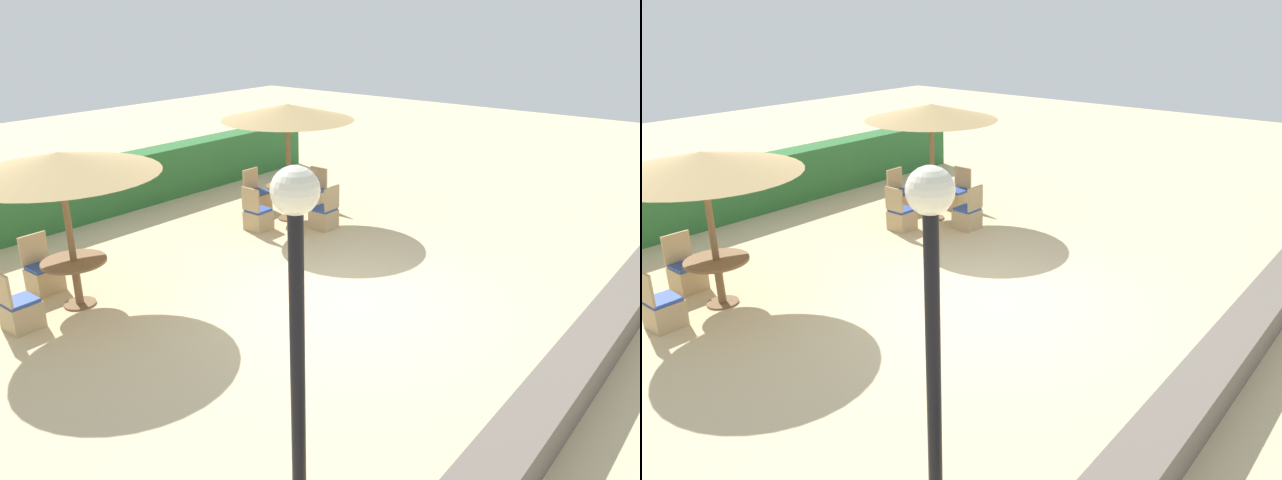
{
  "view_description": "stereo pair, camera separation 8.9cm",
  "coord_description": "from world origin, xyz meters",
  "views": [
    {
      "loc": [
        -7.19,
        -5.08,
        4.36
      ],
      "look_at": [
        0.0,
        0.6,
        0.9
      ],
      "focal_mm": 35.0,
      "sensor_mm": 36.0,
      "label": 1
    },
    {
      "loc": [
        -7.13,
        -5.15,
        4.36
      ],
      "look_at": [
        0.0,
        0.6,
        0.9
      ],
      "focal_mm": 35.0,
      "sensor_mm": 36.0,
      "label": 2
    }
  ],
  "objects": [
    {
      "name": "patio_chair_back_right_west",
      "position": [
        1.56,
        3.47,
        0.26
      ],
      "size": [
        0.46,
        0.46,
        0.93
      ],
      "rotation": [
        0.0,
        0.0,
        -1.57
      ],
      "color": "tan",
      "rests_on": "ground_plane"
    },
    {
      "name": "patio_chair_back_right_south",
      "position": [
        2.47,
        2.43,
        0.26
      ],
      "size": [
        0.46,
        0.46,
        0.93
      ],
      "color": "tan",
      "rests_on": "ground_plane"
    },
    {
      "name": "patio_chair_back_right_north",
      "position": [
        2.51,
        4.38,
        0.26
      ],
      "size": [
        0.46,
        0.46,
        0.93
      ],
      "rotation": [
        0.0,
        0.0,
        3.14
      ],
      "color": "tan",
      "rests_on": "ground_plane"
    },
    {
      "name": "stone_border",
      "position": [
        0.0,
        -3.48,
        0.24
      ],
      "size": [
        10.0,
        0.56,
        0.49
      ],
      "primitive_type": "cube",
      "color": "#6B6056",
      "rests_on": "ground_plane"
    },
    {
      "name": "patio_chair_back_left_north",
      "position": [
        -2.73,
        4.14,
        0.26
      ],
      "size": [
        0.46,
        0.46,
        0.93
      ],
      "rotation": [
        0.0,
        0.0,
        3.14
      ],
      "color": "tan",
      "rests_on": "ground_plane"
    },
    {
      "name": "hedge_row",
      "position": [
        0.0,
        6.88,
        0.6
      ],
      "size": [
        13.0,
        0.7,
        1.19
      ],
      "primitive_type": "cube",
      "color": "#2D6B33",
      "rests_on": "ground_plane"
    },
    {
      "name": "lamp_post",
      "position": [
        -3.99,
        -2.33,
        2.35
      ],
      "size": [
        0.36,
        0.36,
        3.32
      ],
      "color": "black",
      "rests_on": "ground_plane"
    },
    {
      "name": "ground_plane",
      "position": [
        0.0,
        0.0,
        0.0
      ],
      "size": [
        40.0,
        40.0,
        0.0
      ],
      "primitive_type": "plane",
      "color": "#D1BA8C"
    },
    {
      "name": "patio_chair_back_right_east",
      "position": [
        3.39,
        3.46,
        0.26
      ],
      "size": [
        0.46,
        0.46,
        0.93
      ],
      "rotation": [
        0.0,
        0.0,
        1.57
      ],
      "color": "tan",
      "rests_on": "ground_plane"
    },
    {
      "name": "parasol_back_left",
      "position": [
        -2.67,
        3.24,
        2.24
      ],
      "size": [
        2.87,
        2.87,
        2.41
      ],
      "color": "brown",
      "rests_on": "ground_plane"
    },
    {
      "name": "patio_chair_back_left_west",
      "position": [
        -3.6,
        3.21,
        0.26
      ],
      "size": [
        0.46,
        0.46,
        0.93
      ],
      "rotation": [
        0.0,
        0.0,
        -1.57
      ],
      "color": "tan",
      "rests_on": "ground_plane"
    },
    {
      "name": "round_table_back_left",
      "position": [
        -2.67,
        3.24,
        0.56
      ],
      "size": [
        0.96,
        0.96,
        0.74
      ],
      "color": "brown",
      "rests_on": "ground_plane"
    },
    {
      "name": "parasol_back_right",
      "position": [
        2.5,
        3.43,
        2.3
      ],
      "size": [
        2.75,
        2.75,
        2.47
      ],
      "color": "brown",
      "rests_on": "ground_plane"
    },
    {
      "name": "round_table_back_right",
      "position": [
        2.5,
        3.43,
        0.57
      ],
      "size": [
        0.97,
        0.97,
        0.75
      ],
      "color": "brown",
      "rests_on": "ground_plane"
    }
  ]
}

